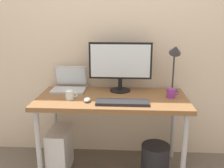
{
  "coord_description": "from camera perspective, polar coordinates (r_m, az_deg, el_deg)",
  "views": [
    {
      "loc": [
        0.13,
        -2.19,
        1.44
      ],
      "look_at": [
        0.0,
        0.0,
        0.86
      ],
      "focal_mm": 41.03,
      "sensor_mm": 36.0,
      "label": 1
    }
  ],
  "objects": [
    {
      "name": "coffee_mug",
      "position": [
        2.33,
        13.03,
        -1.98
      ],
      "size": [
        0.11,
        0.07,
        0.08
      ],
      "color": "purple",
      "rests_on": "desk"
    },
    {
      "name": "desk_lamp",
      "position": [
        2.45,
        13.83,
        5.84
      ],
      "size": [
        0.11,
        0.16,
        0.47
      ],
      "color": "#333338",
      "rests_on": "desk"
    },
    {
      "name": "monitor",
      "position": [
        2.42,
        1.86,
        4.57
      ],
      "size": [
        0.59,
        0.2,
        0.47
      ],
      "color": "black",
      "rests_on": "desk"
    },
    {
      "name": "wastebasket",
      "position": [
        2.51,
        9.58,
        -16.35
      ],
      "size": [
        0.26,
        0.26,
        0.3
      ],
      "primitive_type": "cylinder",
      "color": "#232328",
      "rests_on": "ground_plane"
    },
    {
      "name": "back_wall",
      "position": [
        2.58,
        0.52,
        11.75
      ],
      "size": [
        4.4,
        0.04,
        2.6
      ],
      "primitive_type": "cube",
      "color": "beige",
      "rests_on": "ground_plane"
    },
    {
      "name": "computer_tower",
      "position": [
        2.56,
        -11.5,
        -14.22
      ],
      "size": [
        0.18,
        0.36,
        0.42
      ],
      "primitive_type": "cube",
      "color": "silver",
      "rests_on": "ground_plane"
    },
    {
      "name": "glass_cup",
      "position": [
        2.26,
        -9.39,
        -2.39
      ],
      "size": [
        0.11,
        0.07,
        0.08
      ],
      "color": "silver",
      "rests_on": "desk"
    },
    {
      "name": "keyboard",
      "position": [
        2.12,
        2.35,
        -4.13
      ],
      "size": [
        0.44,
        0.14,
        0.02
      ],
      "primitive_type": "cube",
      "color": "#232328",
      "rests_on": "desk"
    },
    {
      "name": "desk",
      "position": [
        2.33,
        0.0,
        -4.51
      ],
      "size": [
        1.35,
        0.65,
        0.74
      ],
      "color": "brown",
      "rests_on": "ground_plane"
    },
    {
      "name": "laptop",
      "position": [
        2.55,
        -9.46,
        -0.0
      ],
      "size": [
        0.32,
        0.28,
        0.23
      ],
      "color": "#B2B2B7",
      "rests_on": "desk"
    },
    {
      "name": "mouse",
      "position": [
        2.18,
        -5.54,
        -3.53
      ],
      "size": [
        0.06,
        0.09,
        0.03
      ],
      "primitive_type": "ellipsoid",
      "color": "#B2B2B7",
      "rests_on": "desk"
    }
  ]
}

